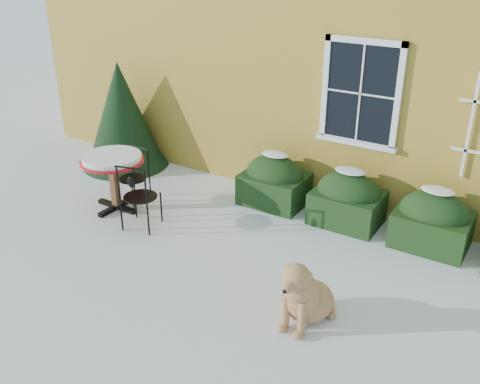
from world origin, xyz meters
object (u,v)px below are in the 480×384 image
Objects in this scene: bistro_table at (112,164)px; patio_chair_far at (134,176)px; dog at (304,296)px; patio_chair_near at (139,196)px; evergreen_shrub at (123,125)px.

bistro_table is 1.07× the size of patio_chair_far.
dog is at bearing -14.18° from bistro_table.
patio_chair_near is 1.07× the size of dog.
evergreen_shrub is 1.78m from patio_chair_far.
patio_chair_far reaches higher than dog.
patio_chair_far is (0.11, 0.35, -0.31)m from bistro_table.
patio_chair_near is at bearing 170.31° from dog.
dog is at bearing -26.00° from evergreen_shrub.
patio_chair_near is 3.22m from dog.
bistro_table is (1.20, -1.51, -0.03)m from evergreen_shrub.
dog is at bearing -14.93° from patio_chair_far.
evergreen_shrub reaches higher than patio_chair_near.
patio_chair_near is 0.93m from patio_chair_far.
bistro_table is 0.87m from patio_chair_near.
bistro_table is at bearing 168.93° from dog.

